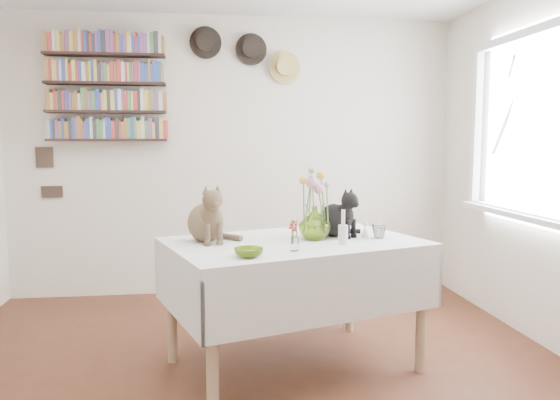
{
  "coord_description": "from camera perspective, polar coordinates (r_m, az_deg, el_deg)",
  "views": [
    {
      "loc": [
        -0.25,
        -2.73,
        1.39
      ],
      "look_at": [
        0.16,
        0.38,
        1.05
      ],
      "focal_mm": 35.0,
      "sensor_mm": 36.0,
      "label": 1
    }
  ],
  "objects": [
    {
      "name": "room",
      "position": [
        2.75,
        -2.36,
        3.26
      ],
      "size": [
        4.08,
        4.58,
        2.58
      ],
      "color": "#5C2E1A",
      "rests_on": "ground"
    },
    {
      "name": "window",
      "position": [
        4.17,
        24.61,
        5.7
      ],
      "size": [
        0.12,
        1.52,
        1.32
      ],
      "color": "white",
      "rests_on": "room"
    },
    {
      "name": "dining_table",
      "position": [
        3.35,
        1.48,
        -7.54
      ],
      "size": [
        1.7,
        1.36,
        0.79
      ],
      "color": "white",
      "rests_on": "room"
    },
    {
      "name": "tabby_cat",
      "position": [
        3.28,
        -7.8,
        -1.27
      ],
      "size": [
        0.32,
        0.36,
        0.35
      ],
      "primitive_type": null,
      "rotation": [
        0.0,
        0.0,
        0.33
      ],
      "color": "brown",
      "rests_on": "dining_table"
    },
    {
      "name": "black_cat",
      "position": [
        3.46,
        5.68,
        -1.19
      ],
      "size": [
        0.33,
        0.34,
        0.31
      ],
      "primitive_type": null,
      "rotation": [
        0.0,
        0.0,
        0.74
      ],
      "color": "black",
      "rests_on": "dining_table"
    },
    {
      "name": "flower_vase",
      "position": [
        3.33,
        3.64,
        -2.4
      ],
      "size": [
        0.25,
        0.25,
        0.2
      ],
      "primitive_type": "imported",
      "rotation": [
        0.0,
        0.0,
        0.31
      ],
      "color": "#A1C236",
      "rests_on": "dining_table"
    },
    {
      "name": "green_bowl",
      "position": [
        2.84,
        -3.28,
        -5.51
      ],
      "size": [
        0.19,
        0.19,
        0.05
      ],
      "primitive_type": "imported",
      "rotation": [
        0.0,
        0.0,
        0.27
      ],
      "color": "#A1C236",
      "rests_on": "dining_table"
    },
    {
      "name": "drinking_glass",
      "position": [
        3.44,
        10.32,
        -3.21
      ],
      "size": [
        0.1,
        0.1,
        0.09
      ],
      "primitive_type": "imported",
      "rotation": [
        0.0,
        0.0,
        0.03
      ],
      "color": "white",
      "rests_on": "dining_table"
    },
    {
      "name": "candlestick",
      "position": [
        3.2,
        6.6,
        -3.41
      ],
      "size": [
        0.06,
        0.06,
        0.2
      ],
      "color": "white",
      "rests_on": "dining_table"
    },
    {
      "name": "berry_jar",
      "position": [
        2.99,
        1.54,
        -3.74
      ],
      "size": [
        0.05,
        0.05,
        0.19
      ],
      "color": "white",
      "rests_on": "dining_table"
    },
    {
      "name": "porcelain_figurine",
      "position": [
        3.45,
        8.89,
        -3.16
      ],
      "size": [
        0.05,
        0.05,
        0.1
      ],
      "color": "white",
      "rests_on": "dining_table"
    },
    {
      "name": "flower_bouquet",
      "position": [
        3.32,
        3.65,
        1.68
      ],
      "size": [
        0.17,
        0.13,
        0.39
      ],
      "color": "#4C7233",
      "rests_on": "flower_vase"
    },
    {
      "name": "bookshelf_unit",
      "position": [
        4.99,
        -17.72,
        11.09
      ],
      "size": [
        1.0,
        0.16,
        0.91
      ],
      "color": "black",
      "rests_on": "room"
    },
    {
      "name": "wall_hats",
      "position": [
        5.0,
        -3.42,
        15.11
      ],
      "size": [
        0.98,
        0.09,
        0.48
      ],
      "color": "black",
      "rests_on": "room"
    },
    {
      "name": "wall_art_plaques",
      "position": [
        5.16,
        -23.12,
        2.73
      ],
      "size": [
        0.21,
        0.02,
        0.44
      ],
      "color": "#38281E",
      "rests_on": "room"
    }
  ]
}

